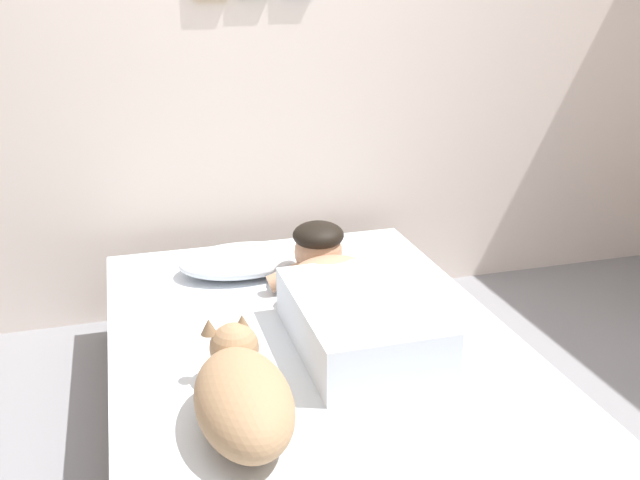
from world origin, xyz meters
The scene contains 8 objects.
ground_plane centered at (0.00, 0.00, 0.00)m, with size 13.38×13.38×0.00m, color gray.
back_wall centered at (0.00, 1.42, 1.25)m, with size 4.69×0.12×2.50m.
bed centered at (-0.05, 0.18, 0.20)m, with size 1.40×2.07×0.40m.
pillow centered at (-0.19, 0.85, 0.45)m, with size 0.52×0.32×0.11m, color silver.
person_lying centered at (0.08, 0.26, 0.51)m, with size 0.43×0.92×0.27m.
dog centered at (-0.38, -0.20, 0.50)m, with size 0.26×0.57×0.21m.
coffee_cup centered at (0.19, 0.54, 0.44)m, with size 0.13×0.09×0.07m.
cell_phone centered at (0.07, 0.14, 0.40)m, with size 0.07×0.14×0.01m, color black.
Camera 1 is at (-0.63, -1.82, 1.56)m, focal length 39.30 mm.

